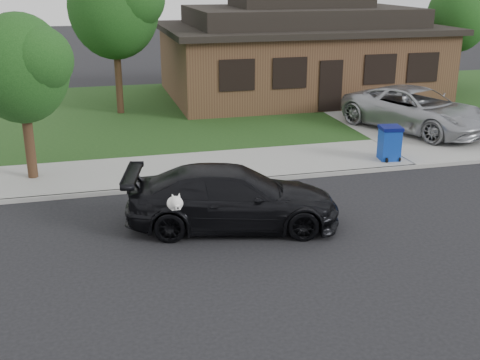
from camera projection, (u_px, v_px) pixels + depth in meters
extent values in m
plane|color=black|center=(350.00, 224.00, 14.30)|extent=(120.00, 120.00, 0.00)
cube|color=gray|center=(284.00, 161.00, 18.85)|extent=(60.00, 3.00, 0.12)
cube|color=gray|center=(300.00, 176.00, 17.48)|extent=(60.00, 0.12, 0.12)
cube|color=#193814|center=(226.00, 108.00, 26.17)|extent=(60.00, 13.00, 0.13)
cube|color=gray|center=(383.00, 116.00, 24.84)|extent=(4.50, 13.00, 0.14)
imported|color=black|center=(233.00, 198.00, 13.98)|extent=(5.26, 3.04, 1.43)
ellipsoid|color=white|center=(175.00, 203.00, 12.70)|extent=(0.34, 0.40, 0.30)
sphere|color=white|center=(176.00, 203.00, 12.46)|extent=(0.26, 0.26, 0.26)
cube|color=white|center=(177.00, 207.00, 12.36)|extent=(0.09, 0.12, 0.08)
sphere|color=black|center=(178.00, 208.00, 12.30)|extent=(0.04, 0.04, 0.04)
cone|color=white|center=(173.00, 196.00, 12.44)|extent=(0.11, 0.11, 0.14)
cone|color=white|center=(179.00, 196.00, 12.47)|extent=(0.11, 0.11, 0.14)
imported|color=#9FA1A6|center=(416.00, 109.00, 22.03)|extent=(4.60, 6.17, 1.56)
cube|color=#0E359B|center=(389.00, 145.00, 18.72)|extent=(0.67, 0.67, 0.96)
cube|color=#060D50|center=(391.00, 128.00, 18.54)|extent=(0.73, 0.73, 0.11)
cylinder|color=black|center=(387.00, 160.00, 18.53)|extent=(0.07, 0.16, 0.15)
cylinder|color=black|center=(399.00, 159.00, 18.63)|extent=(0.07, 0.16, 0.15)
cube|color=#422B1C|center=(298.00, 63.00, 28.44)|extent=(12.00, 8.00, 3.00)
cube|color=black|center=(299.00, 27.00, 27.90)|extent=(12.60, 8.60, 0.25)
cube|color=black|center=(299.00, 16.00, 27.73)|extent=(10.00, 6.50, 0.80)
cube|color=black|center=(300.00, 0.00, 27.50)|extent=(6.00, 3.50, 0.60)
cube|color=black|center=(331.00, 86.00, 24.88)|extent=(1.00, 0.06, 2.10)
cube|color=black|center=(237.00, 75.00, 23.74)|extent=(1.30, 0.05, 1.10)
cube|color=black|center=(290.00, 73.00, 24.26)|extent=(1.30, 0.05, 1.10)
cube|color=black|center=(380.00, 69.00, 25.21)|extent=(1.30, 0.05, 1.10)
cube|color=black|center=(423.00, 67.00, 25.68)|extent=(1.30, 0.05, 1.10)
cylinder|color=#332114|center=(119.00, 83.00, 24.68)|extent=(0.28, 0.28, 2.48)
ellipsoid|color=#143811|center=(114.00, 6.00, 23.69)|extent=(3.60, 3.60, 4.14)
cylinder|color=#332114|center=(452.00, 68.00, 30.03)|extent=(0.28, 0.28, 2.03)
ellipsoid|color=#143811|center=(458.00, 16.00, 29.21)|extent=(3.00, 3.00, 3.45)
sphere|color=#26591E|center=(475.00, 10.00, 28.84)|extent=(2.10, 2.10, 2.10)
cylinder|color=#332114|center=(30.00, 147.00, 16.95)|extent=(0.28, 0.28, 1.80)
ellipsoid|color=#143811|center=(21.00, 68.00, 16.23)|extent=(2.60, 2.60, 2.99)
sphere|color=#26591E|center=(39.00, 60.00, 15.91)|extent=(1.82, 1.82, 1.82)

